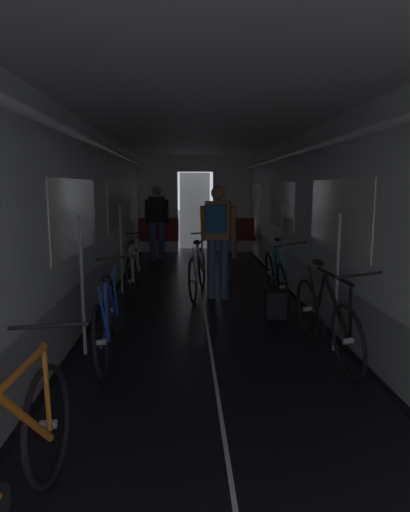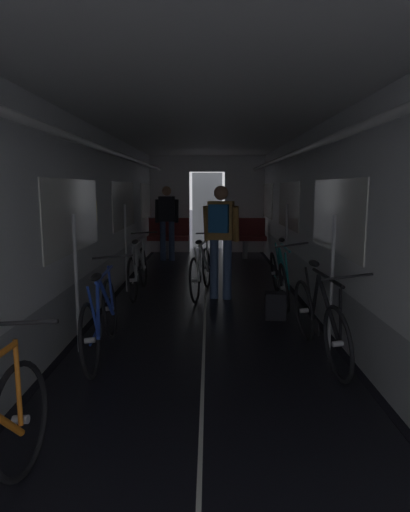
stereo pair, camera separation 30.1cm
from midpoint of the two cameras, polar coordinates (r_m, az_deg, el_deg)
name	(u,v)px [view 1 (the left image)]	position (r m, az deg, el deg)	size (l,w,h in m)	color
ground_plane	(233,496)	(2.70, 0.09, -29.02)	(60.00, 60.00, 0.00)	black
train_car_shell	(205,184)	(5.72, -1.58, 9.36)	(3.14, 12.34, 2.57)	black
bench_seat_far_left	(158,234)	(10.29, -7.01, 2.83)	(0.98, 0.51, 0.95)	gray
bench_seat_far_right	(234,234)	(10.30, 3.03, 2.89)	(0.98, 0.51, 0.95)	gray
bicycle_orange	(6,477)	(2.41, -28.25, -24.22)	(0.44, 1.69, 0.95)	black
bicycle_blue	(108,320)	(4.43, -14.54, -8.09)	(0.44, 1.69, 0.95)	black
bicycle_silver	(134,271)	(6.83, -10.54, -1.94)	(0.44, 1.69, 0.94)	black
bicycle_black	(326,318)	(4.46, 13.69, -7.94)	(0.44, 1.69, 0.95)	black
bicycle_teal	(277,276)	(6.43, 8.05, -2.58)	(0.44, 1.69, 0.96)	black
person_cyclist_aisle	(218,232)	(6.40, 0.34, 3.21)	(0.56, 0.44, 1.69)	#384C75
bicycle_white_in_aisle	(198,271)	(6.75, -2.24, -1.93)	(0.52, 1.68, 0.95)	black
person_standing_near_bench	(157,218)	(9.88, -7.21, 4.95)	(0.53, 0.23, 1.69)	#384C75
backpack_on_floor	(276,305)	(5.66, 7.75, -6.35)	(0.26, 0.20, 0.34)	black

